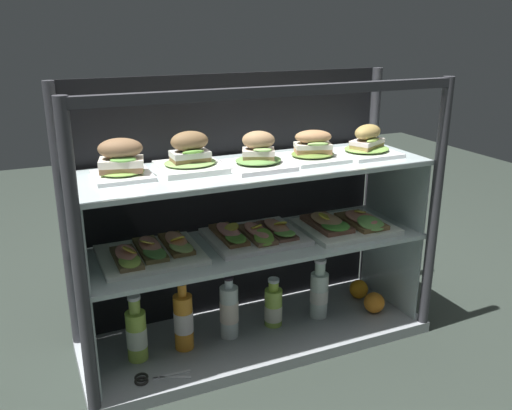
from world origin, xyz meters
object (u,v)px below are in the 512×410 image
object	(u,v)px
plated_roll_sandwich_left_of_center	(190,157)
plated_roll_sandwich_far_left	(367,144)
open_sandwich_tray_mid_left	(345,224)
juice_bottle_tucked_behind	(273,307)
plated_roll_sandwich_far_right	(313,149)
juice_bottle_front_second	(319,293)
orange_fruit_near_left_post	(374,303)
plated_roll_sandwich_center	(121,161)
juice_bottle_front_left_end	(229,311)
plated_roll_sandwich_mid_left	(259,155)
open_sandwich_tray_mid_right	(255,234)
orange_fruit_beside_bottles	(359,289)
juice_bottle_front_right_end	(183,320)
open_sandwich_tray_center	(152,252)
kitchen_scissors	(149,378)
juice_bottle_front_fourth	(137,334)

from	to	relation	value
plated_roll_sandwich_left_of_center	plated_roll_sandwich_far_left	size ratio (longest dim) A/B	1.04
open_sandwich_tray_mid_left	juice_bottle_tucked_behind	bearing A→B (deg)	172.82
plated_roll_sandwich_far_right	juice_bottle_front_second	size ratio (longest dim) A/B	0.84
juice_bottle_tucked_behind	orange_fruit_near_left_post	bearing A→B (deg)	-10.91
plated_roll_sandwich_center	plated_roll_sandwich_far_left	distance (m)	0.85
plated_roll_sandwich_center	plated_roll_sandwich_left_of_center	world-z (taller)	plated_roll_sandwich_left_of_center
juice_bottle_front_left_end	juice_bottle_front_second	xyz separation A→B (m)	(0.36, -0.01, -0.00)
plated_roll_sandwich_mid_left	plated_roll_sandwich_far_right	bearing A→B (deg)	4.87
plated_roll_sandwich_left_of_center	open_sandwich_tray_mid_right	xyz separation A→B (m)	(0.22, -0.02, -0.29)
orange_fruit_beside_bottles	orange_fruit_near_left_post	world-z (taller)	orange_fruit_near_left_post
plated_roll_sandwich_far_left	orange_fruit_near_left_post	distance (m)	0.62
juice_bottle_front_right_end	plated_roll_sandwich_center	bearing A→B (deg)	168.83
plated_roll_sandwich_far_right	orange_fruit_near_left_post	size ratio (longest dim) A/B	2.45
juice_bottle_tucked_behind	juice_bottle_front_second	world-z (taller)	juice_bottle_front_second
open_sandwich_tray_mid_left	orange_fruit_beside_bottles	world-z (taller)	open_sandwich_tray_mid_left
open_sandwich_tray_center	kitchen_scissors	xyz separation A→B (m)	(-0.07, -0.15, -0.36)
juice_bottle_tucked_behind	orange_fruit_near_left_post	size ratio (longest dim) A/B	2.31
plated_roll_sandwich_far_right	orange_fruit_beside_bottles	bearing A→B (deg)	12.88
orange_fruit_beside_bottles	plated_roll_sandwich_far_left	bearing A→B (deg)	-128.58
juice_bottle_front_right_end	orange_fruit_near_left_post	distance (m)	0.74
open_sandwich_tray_center	juice_bottle_front_fourth	xyz separation A→B (m)	(-0.07, -0.02, -0.27)
orange_fruit_beside_bottles	plated_roll_sandwich_far_right	bearing A→B (deg)	-167.12
juice_bottle_front_left_end	kitchen_scissors	distance (m)	0.36
plated_roll_sandwich_center	plated_roll_sandwich_left_of_center	bearing A→B (deg)	1.79
plated_roll_sandwich_far_right	juice_bottle_front_right_end	distance (m)	0.73
plated_roll_sandwich_far_left	juice_bottle_front_second	distance (m)	0.58
plated_roll_sandwich_mid_left	open_sandwich_tray_mid_right	bearing A→B (deg)	86.12
plated_roll_sandwich_far_right	juice_bottle_front_fourth	world-z (taller)	plated_roll_sandwich_far_right
juice_bottle_front_fourth	plated_roll_sandwich_mid_left	bearing A→B (deg)	-2.33
juice_bottle_front_left_end	open_sandwich_tray_mid_right	bearing A→B (deg)	7.59
orange_fruit_near_left_post	kitchen_scissors	bearing A→B (deg)	-175.90
plated_roll_sandwich_far_right	juice_bottle_front_right_end	xyz separation A→B (m)	(-0.48, 0.00, -0.55)
juice_bottle_tucked_behind	plated_roll_sandwich_mid_left	bearing A→B (deg)	-155.57
orange_fruit_beside_bottles	juice_bottle_front_left_end	bearing A→B (deg)	-174.77
plated_roll_sandwich_far_right	juice_bottle_front_left_end	world-z (taller)	plated_roll_sandwich_far_right
plated_roll_sandwich_far_right	plated_roll_sandwich_mid_left	bearing A→B (deg)	-175.13
plated_roll_sandwich_left_of_center	juice_bottle_front_second	xyz separation A→B (m)	(0.47, -0.04, -0.56)
open_sandwich_tray_center	juice_bottle_front_left_end	xyz separation A→B (m)	(0.26, -0.01, -0.26)
orange_fruit_near_left_post	plated_roll_sandwich_far_left	bearing A→B (deg)	134.21
plated_roll_sandwich_far_left	juice_bottle_front_fourth	distance (m)	1.02
kitchen_scissors	plated_roll_sandwich_mid_left	bearing A→B (deg)	14.06
juice_bottle_front_second	orange_fruit_beside_bottles	world-z (taller)	juice_bottle_front_second
plated_roll_sandwich_far_right	orange_fruit_near_left_post	distance (m)	0.66
open_sandwich_tray_mid_left	juice_bottle_front_right_end	bearing A→B (deg)	178.04
plated_roll_sandwich_center	juice_bottle_front_right_end	distance (m)	0.58
open_sandwich_tray_center	open_sandwich_tray_mid_left	bearing A→B (deg)	-3.32
plated_roll_sandwich_left_of_center	juice_bottle_front_right_end	world-z (taller)	plated_roll_sandwich_left_of_center
plated_roll_sandwich_far_right	open_sandwich_tray_mid_left	size ratio (longest dim) A/B	0.61
plated_roll_sandwich_mid_left	juice_bottle_front_left_end	bearing A→B (deg)	165.74
open_sandwich_tray_mid_right	juice_bottle_tucked_behind	bearing A→B (deg)	-5.93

